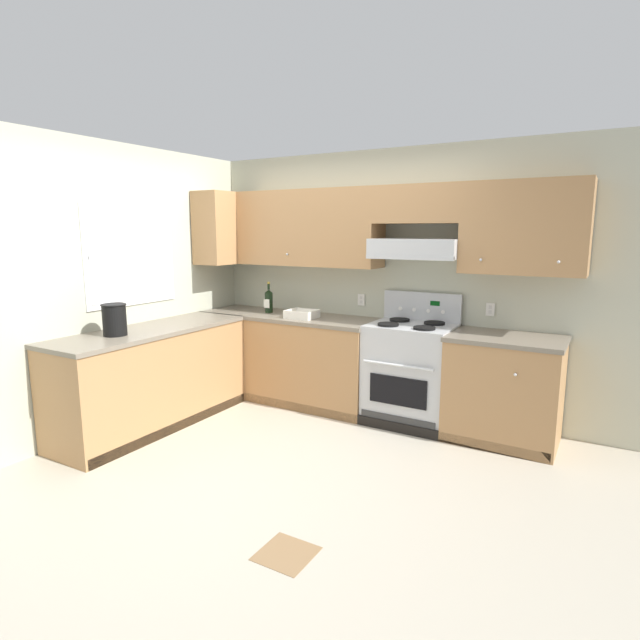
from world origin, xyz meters
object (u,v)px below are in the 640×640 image
stove (410,372)px  wine_bottle (269,300)px  bowl (302,315)px  bucket (114,319)px

stove → wine_bottle: size_ratio=3.63×
bowl → bucket: bucket is taller
stove → wine_bottle: (-1.61, 0.01, 0.56)m
wine_bottle → bucket: 1.68m
stove → bowl: (-1.12, -0.10, 0.46)m
stove → bowl: size_ratio=4.11×
bucket → bowl: bearing=59.6°
stove → bucket: size_ratio=4.49×
bucket → stove: bearing=38.9°
wine_bottle → bucket: (-0.40, -1.63, 0.01)m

